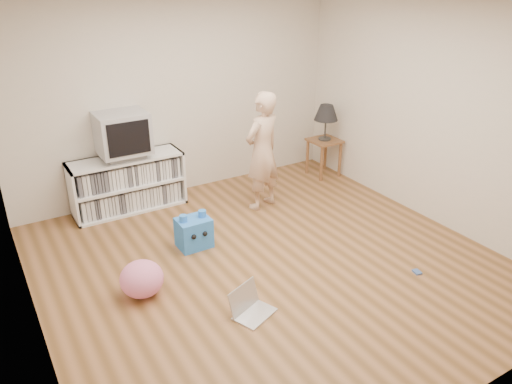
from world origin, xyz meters
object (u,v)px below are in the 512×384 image
at_px(table_lamp, 326,113).
at_px(side_table, 324,148).
at_px(dvd_deck, 125,155).
at_px(plush_blue, 194,232).
at_px(laptop, 249,306).
at_px(media_unit, 128,183).
at_px(plush_pink, 142,279).
at_px(person, 262,151).
at_px(crt_tv, 122,133).

bearing_deg(table_lamp, side_table, 0.00).
distance_m(dvd_deck, plush_blue, 1.44).
distance_m(dvd_deck, laptop, 2.71).
bearing_deg(media_unit, laptop, -84.72).
bearing_deg(plush_blue, plush_pink, -144.77).
bearing_deg(plush_pink, side_table, 24.22).
bearing_deg(person, side_table, -178.91).
relative_size(person, laptop, 3.37).
bearing_deg(media_unit, person, -28.92).
relative_size(table_lamp, plush_pink, 1.25).
distance_m(media_unit, plush_pink, 1.95).
relative_size(media_unit, laptop, 3.13).
relative_size(table_lamp, laptop, 1.15).
relative_size(media_unit, plush_blue, 3.37).
xyz_separation_m(dvd_deck, side_table, (2.83, -0.37, -0.32)).
bearing_deg(dvd_deck, plush_blue, -76.54).
distance_m(crt_tv, person, 1.72).
bearing_deg(side_table, person, -161.82).
distance_m(side_table, laptop, 3.45).
distance_m(dvd_deck, table_lamp, 2.86).
xyz_separation_m(table_lamp, person, (-1.34, -0.44, -0.19)).
xyz_separation_m(person, plush_pink, (-1.98, -1.05, -0.58)).
bearing_deg(laptop, crt_tv, 73.41).
height_order(table_lamp, plush_pink, table_lamp).
bearing_deg(crt_tv, laptop, -84.68).
relative_size(side_table, plush_blue, 1.33).
height_order(dvd_deck, laptop, dvd_deck).
height_order(side_table, plush_pink, side_table).
bearing_deg(side_table, media_unit, 172.24).
height_order(dvd_deck, table_lamp, table_lamp).
xyz_separation_m(dvd_deck, crt_tv, (0.00, -0.00, 0.29)).
distance_m(media_unit, side_table, 2.86).
distance_m(person, plush_blue, 1.40).
bearing_deg(person, laptop, 38.27).
bearing_deg(side_table, plush_pink, -155.78).
xyz_separation_m(media_unit, crt_tv, (0.00, -0.02, 0.67)).
xyz_separation_m(table_lamp, laptop, (-2.59, -2.25, -0.87)).
xyz_separation_m(crt_tv, plush_pink, (-0.49, -1.86, -0.85)).
distance_m(crt_tv, plush_blue, 1.57).
relative_size(dvd_deck, table_lamp, 0.87).
xyz_separation_m(media_unit, side_table, (2.83, -0.39, 0.07)).
bearing_deg(crt_tv, plush_pink, -104.64).
bearing_deg(person, plush_blue, 5.18).
relative_size(person, plush_pink, 3.67).
bearing_deg(plush_blue, crt_tv, 103.18).
height_order(laptop, plush_pink, plush_pink).
height_order(dvd_deck, crt_tv, crt_tv).
bearing_deg(table_lamp, crt_tv, 172.62).
distance_m(crt_tv, table_lamp, 2.86).
bearing_deg(table_lamp, media_unit, 172.24).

